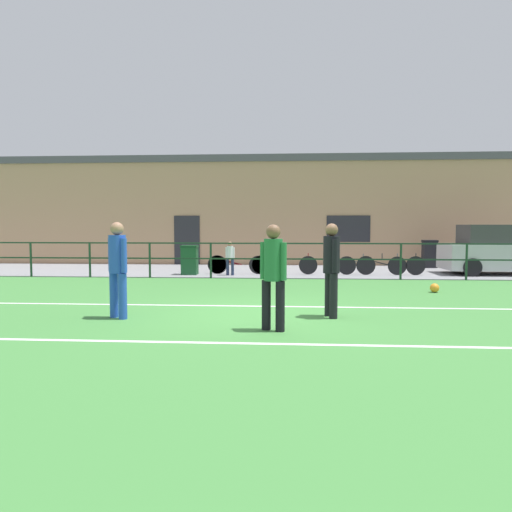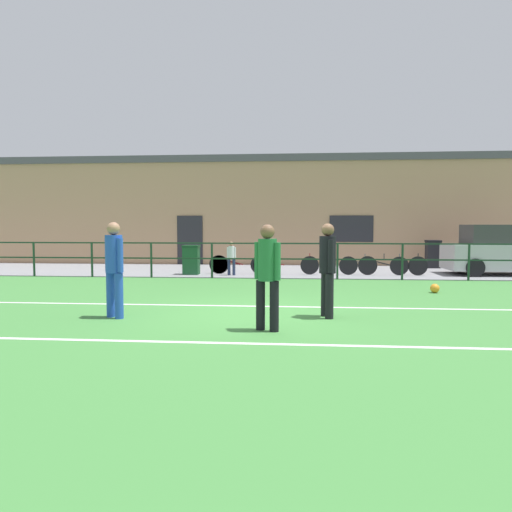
% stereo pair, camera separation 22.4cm
% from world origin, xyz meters
% --- Properties ---
extents(ground, '(60.00, 44.00, 0.04)m').
position_xyz_m(ground, '(0.00, 0.00, -0.02)').
color(ground, '#42843D').
extents(field_line_touchline, '(36.00, 0.11, 0.00)m').
position_xyz_m(field_line_touchline, '(0.00, 0.83, 0.00)').
color(field_line_touchline, white).
rests_on(field_line_touchline, ground).
extents(field_line_hash, '(36.00, 0.11, 0.00)m').
position_xyz_m(field_line_hash, '(0.00, -2.34, 0.00)').
color(field_line_hash, white).
rests_on(field_line_hash, ground).
extents(pavement_strip, '(48.00, 5.00, 0.02)m').
position_xyz_m(pavement_strip, '(0.00, 8.50, 0.01)').
color(pavement_strip, gray).
rests_on(pavement_strip, ground).
extents(perimeter_fence, '(36.07, 0.07, 1.15)m').
position_xyz_m(perimeter_fence, '(0.00, 6.00, 0.75)').
color(perimeter_fence, '#193823').
rests_on(perimeter_fence, ground).
extents(clubhouse_facade, '(28.00, 2.56, 4.67)m').
position_xyz_m(clubhouse_facade, '(-0.00, 12.20, 2.34)').
color(clubhouse_facade, tan).
rests_on(clubhouse_facade, ground).
extents(player_goalkeeper, '(0.31, 0.47, 1.75)m').
position_xyz_m(player_goalkeeper, '(1.30, -0.26, 0.99)').
color(player_goalkeeper, black).
rests_on(player_goalkeeper, ground).
extents(player_striker, '(0.44, 0.30, 1.73)m').
position_xyz_m(player_striker, '(0.26, -1.46, 0.98)').
color(player_striker, black).
rests_on(player_striker, ground).
extents(player_winger, '(0.42, 0.32, 1.77)m').
position_xyz_m(player_winger, '(-2.62, -0.63, 1.01)').
color(player_winger, blue).
rests_on(player_winger, ground).
extents(soccer_ball_match, '(0.23, 0.23, 0.23)m').
position_xyz_m(soccer_ball_match, '(4.21, 3.19, 0.12)').
color(soccer_ball_match, orange).
rests_on(soccer_ball_match, ground).
extents(spectator_child, '(0.31, 0.20, 1.13)m').
position_xyz_m(spectator_child, '(-1.47, 6.75, 0.66)').
color(spectator_child, '#232D4C').
rests_on(spectator_child, pavement_strip).
extents(parked_car_red, '(4.14, 1.80, 1.70)m').
position_xyz_m(parked_car_red, '(7.87, 7.74, 0.82)').
color(parked_car_red, '#B7B7BC').
rests_on(parked_car_red, pavement_strip).
extents(bicycle_parked_0, '(2.30, 0.04, 0.74)m').
position_xyz_m(bicycle_parked_0, '(3.94, 7.20, 0.36)').
color(bicycle_parked_0, black).
rests_on(bicycle_parked_0, pavement_strip).
extents(bicycle_parked_1, '(2.35, 0.04, 0.73)m').
position_xyz_m(bicycle_parked_1, '(0.30, 7.20, 0.35)').
color(bicycle_parked_1, black).
rests_on(bicycle_parked_1, pavement_strip).
extents(bicycle_parked_2, '(2.32, 0.04, 0.73)m').
position_xyz_m(bicycle_parked_2, '(3.31, 7.20, 0.35)').
color(bicycle_parked_2, black).
rests_on(bicycle_parked_2, pavement_strip).
extents(bicycle_parked_3, '(2.18, 0.04, 0.74)m').
position_xyz_m(bicycle_parked_3, '(-1.22, 7.20, 0.36)').
color(bicycle_parked_3, black).
rests_on(bicycle_parked_3, pavement_strip).
extents(bicycle_parked_4, '(2.31, 0.04, 0.74)m').
position_xyz_m(bicycle_parked_4, '(-1.11, 7.20, 0.35)').
color(bicycle_parked_4, black).
rests_on(bicycle_parked_4, pavement_strip).
extents(trash_bin_0, '(0.56, 0.47, 1.00)m').
position_xyz_m(trash_bin_0, '(-2.88, 6.89, 0.53)').
color(trash_bin_0, '#194C28').
rests_on(trash_bin_0, pavement_strip).
extents(trash_bin_1, '(0.55, 0.47, 1.09)m').
position_xyz_m(trash_bin_1, '(6.06, 10.12, 0.57)').
color(trash_bin_1, black).
rests_on(trash_bin_1, pavement_strip).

